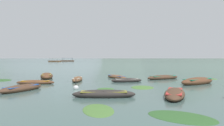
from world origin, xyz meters
name	(u,v)px	position (x,y,z in m)	size (l,w,h in m)	color
ground_plane	(117,58)	(0.00, 1500.00, 0.00)	(6000.00, 6000.00, 0.00)	#425B56
mountain_1	(6,45)	(-1273.99, 2322.43, 149.72)	(1233.27, 1233.27, 299.44)	#56665B
mountain_2	(57,35)	(-609.57, 2072.77, 232.07)	(1341.58, 1341.58, 464.14)	slate
mountain_3	(122,38)	(62.42, 2450.11, 240.02)	(1678.00, 1678.00, 480.05)	#56665B
mountain_4	(188,34)	(840.83, 2447.05, 285.53)	(2152.14, 2152.14, 571.06)	#56665B
rowboat_0	(127,80)	(-1.17, 17.00, 0.16)	(3.37, 1.65, 0.49)	#2D2826
rowboat_1	(197,81)	(5.50, 15.50, 0.24)	(4.44, 3.71, 0.78)	brown
rowboat_3	(22,88)	(-9.35, 11.04, 0.19)	(2.61, 3.89, 0.59)	#4C3323
rowboat_4	(175,94)	(1.50, 8.96, 0.18)	(2.48, 4.36, 0.58)	#4C3323
rowboat_5	(77,79)	(-6.42, 17.76, 0.18)	(1.13, 3.72, 0.56)	brown
rowboat_6	(35,82)	(-9.90, 15.05, 0.15)	(3.59, 1.11, 0.48)	brown
rowboat_7	(104,94)	(-3.01, 8.70, 0.18)	(4.03, 1.15, 0.59)	#2D2826
rowboat_8	(47,76)	(-10.78, 20.72, 0.25)	(2.70, 4.67, 0.81)	brown
rowboat_9	(163,77)	(3.22, 19.92, 0.18)	(4.36, 2.92, 0.59)	#4C3323
rowboat_11	(117,77)	(-2.21, 20.84, 0.16)	(3.01, 3.96, 0.49)	brown
ferry_0	(55,61)	(-42.44, 128.08, 0.45)	(8.73, 6.11, 2.54)	brown
ferry_1	(68,61)	(-37.26, 141.65, 0.45)	(9.19, 4.06, 2.54)	#4C3323
mooring_buoy	(76,88)	(-5.43, 11.97, 0.10)	(0.43, 0.43, 0.94)	silver
weed_patch_1	(206,79)	(8.51, 20.57, 0.00)	(1.31, 2.67, 0.14)	#477033
weed_patch_2	(106,89)	(-3.07, 11.91, 0.00)	(1.34, 1.37, 0.14)	#38662D
weed_patch_3	(142,88)	(-0.06, 12.93, 0.00)	(1.87, 2.21, 0.14)	#477033
weed_patch_4	(181,117)	(0.49, 4.39, 0.00)	(2.86, 1.84, 0.14)	#2D5628
weed_patch_5	(0,80)	(-14.99, 18.02, 0.00)	(2.86, 2.21, 0.14)	#2D5628
weed_patch_6	(98,110)	(-3.08, 5.46, 0.00)	(1.47, 2.58, 0.14)	#477033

